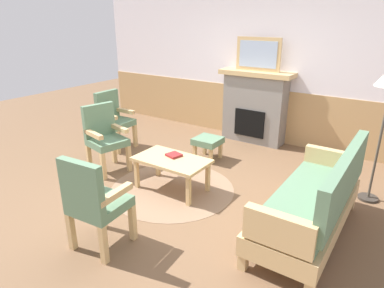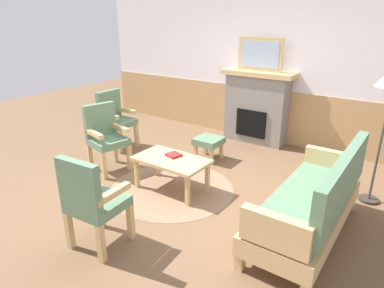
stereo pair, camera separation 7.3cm
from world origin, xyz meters
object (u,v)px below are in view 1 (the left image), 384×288
(footstool, at_px, (208,142))
(armchair_by_window_left, at_px, (104,135))
(armchair_front_left, at_px, (94,200))
(framed_picture, at_px, (258,54))
(armchair_near_fireplace, at_px, (113,117))
(fireplace, at_px, (255,106))
(couch, at_px, (313,202))
(book_on_table, at_px, (174,155))
(coffee_table, at_px, (172,163))

(footstool, bearing_deg, armchair_by_window_left, -131.71)
(footstool, bearing_deg, armchair_front_left, -83.38)
(framed_picture, xyz_separation_m, armchair_front_left, (0.06, -3.73, -1.02))
(footstool, distance_m, armchair_near_fireplace, 1.72)
(fireplace, xyz_separation_m, couch, (1.73, -2.36, -0.26))
(book_on_table, height_order, armchair_near_fireplace, armchair_near_fireplace)
(couch, relative_size, coffee_table, 1.88)
(framed_picture, bearing_deg, armchair_near_fireplace, -138.36)
(book_on_table, height_order, armchair_by_window_left, armchair_by_window_left)
(armchair_by_window_left, bearing_deg, armchair_near_fireplace, 128.81)
(framed_picture, height_order, coffee_table, framed_picture)
(framed_picture, bearing_deg, armchair_by_window_left, -118.17)
(footstool, relative_size, armchair_front_left, 0.41)
(fireplace, relative_size, footstool, 3.25)
(fireplace, height_order, framed_picture, framed_picture)
(fireplace, height_order, couch, fireplace)
(framed_picture, relative_size, armchair_near_fireplace, 0.82)
(fireplace, height_order, armchair_near_fireplace, fireplace)
(couch, bearing_deg, fireplace, 126.29)
(couch, height_order, footstool, couch)
(couch, relative_size, armchair_near_fireplace, 1.84)
(footstool, bearing_deg, book_on_table, -83.36)
(armchair_near_fireplace, relative_size, armchair_front_left, 1.00)
(fireplace, relative_size, armchair_by_window_left, 1.33)
(footstool, xyz_separation_m, armchair_near_fireplace, (-1.64, -0.45, 0.25))
(framed_picture, height_order, armchair_by_window_left, framed_picture)
(framed_picture, bearing_deg, couch, -53.71)
(fireplace, relative_size, armchair_near_fireplace, 1.33)
(book_on_table, bearing_deg, couch, -2.99)
(couch, relative_size, armchair_front_left, 1.84)
(framed_picture, xyz_separation_m, couch, (1.73, -2.36, -1.16))
(coffee_table, height_order, armchair_by_window_left, armchair_by_window_left)
(couch, bearing_deg, footstool, 149.73)
(couch, xyz_separation_m, armchair_by_window_left, (-3.01, -0.03, 0.14))
(fireplace, bearing_deg, couch, -53.71)
(armchair_front_left, bearing_deg, footstool, 96.62)
(fireplace, distance_m, framed_picture, 0.91)
(framed_picture, relative_size, couch, 0.44)
(fireplace, distance_m, armchair_near_fireplace, 2.50)
(coffee_table, bearing_deg, fireplace, 88.05)
(book_on_table, height_order, footstool, book_on_table)
(framed_picture, relative_size, armchair_by_window_left, 0.82)
(footstool, bearing_deg, armchair_near_fireplace, -164.71)
(framed_picture, relative_size, armchair_front_left, 0.82)
(framed_picture, xyz_separation_m, armchair_near_fireplace, (-1.87, -1.66, -1.02))
(armchair_near_fireplace, bearing_deg, fireplace, 41.64)
(couch, xyz_separation_m, footstool, (-1.96, 1.15, -0.11))
(book_on_table, height_order, armchair_front_left, armchair_front_left)
(fireplace, relative_size, framed_picture, 1.62)
(armchair_front_left, bearing_deg, coffee_table, 95.85)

